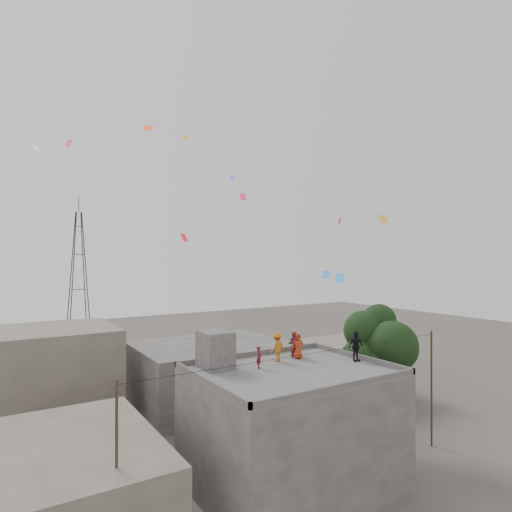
{
  "coord_description": "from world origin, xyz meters",
  "views": [
    {
      "loc": [
        -13.69,
        -18.36,
        12.08
      ],
      "look_at": [
        -0.09,
        3.4,
        12.23
      ],
      "focal_mm": 30.0,
      "sensor_mm": 36.0,
      "label": 1
    }
  ],
  "objects_px": {
    "tree": "(378,352)",
    "person_dark_adult": "(356,346)",
    "transmission_tower": "(78,282)",
    "stair_head_box": "(215,350)",
    "person_red_adult": "(294,345)"
  },
  "relations": [
    {
      "from": "tree",
      "to": "transmission_tower",
      "type": "relative_size",
      "value": 0.45
    },
    {
      "from": "stair_head_box",
      "to": "person_red_adult",
      "type": "relative_size",
      "value": 1.26
    },
    {
      "from": "tree",
      "to": "person_dark_adult",
      "type": "xyz_separation_m",
      "value": [
        -2.97,
        -0.97,
        0.88
      ]
    },
    {
      "from": "stair_head_box",
      "to": "tree",
      "type": "bearing_deg",
      "value": -10.74
    },
    {
      "from": "person_red_adult",
      "to": "person_dark_adult",
      "type": "distance_m",
      "value": 3.58
    },
    {
      "from": "tree",
      "to": "person_dark_adult",
      "type": "bearing_deg",
      "value": -161.97
    },
    {
      "from": "tree",
      "to": "transmission_tower",
      "type": "xyz_separation_m",
      "value": [
        -11.37,
        39.4,
        2.97
      ]
    },
    {
      "from": "transmission_tower",
      "to": "stair_head_box",
      "type": "bearing_deg",
      "value": -88.77
    },
    {
      "from": "tree",
      "to": "transmission_tower",
      "type": "distance_m",
      "value": 41.12
    },
    {
      "from": "transmission_tower",
      "to": "person_dark_adult",
      "type": "xyz_separation_m",
      "value": [
        8.4,
        -40.37,
        -2.09
      ]
    },
    {
      "from": "stair_head_box",
      "to": "person_dark_adult",
      "type": "bearing_deg",
      "value": -21.35
    },
    {
      "from": "person_red_adult",
      "to": "person_dark_adult",
      "type": "height_order",
      "value": "person_dark_adult"
    },
    {
      "from": "stair_head_box",
      "to": "tree",
      "type": "distance_m",
      "value": 10.8
    },
    {
      "from": "stair_head_box",
      "to": "person_dark_adult",
      "type": "xyz_separation_m",
      "value": [
        7.6,
        -2.97,
        -0.12
      ]
    },
    {
      "from": "tree",
      "to": "person_red_adult",
      "type": "relative_size",
      "value": 5.73
    }
  ]
}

